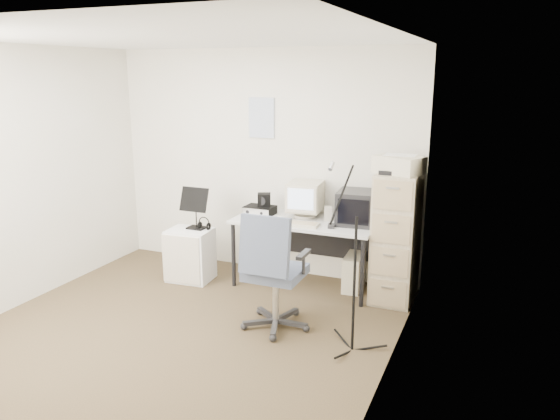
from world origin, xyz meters
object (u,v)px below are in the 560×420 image
at_px(desk, 305,253).
at_px(side_cart, 190,255).
at_px(filing_cabinet, 396,237).
at_px(office_chair, 276,270).

relative_size(desk, side_cart, 2.62).
bearing_deg(filing_cabinet, side_cart, -171.00).
bearing_deg(filing_cabinet, desk, -178.19).
bearing_deg(desk, filing_cabinet, 1.81).
bearing_deg(office_chair, filing_cabinet, 50.79).
relative_size(filing_cabinet, side_cart, 2.27).
distance_m(office_chair, side_cart, 1.52).
xyz_separation_m(filing_cabinet, office_chair, (-0.85, -1.05, -0.11)).
bearing_deg(desk, office_chair, -84.60).
relative_size(office_chair, side_cart, 1.89).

